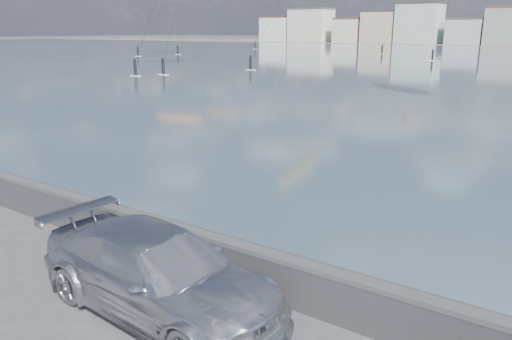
{
  "coord_description": "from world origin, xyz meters",
  "views": [
    {
      "loc": [
        7.17,
        -4.96,
        5.28
      ],
      "look_at": [
        1.0,
        4.0,
        2.2
      ],
      "focal_mm": 35.0,
      "sensor_mm": 36.0,
      "label": 1
    }
  ],
  "objects": [
    {
      "name": "ground",
      "position": [
        0.0,
        0.0,
        0.0
      ],
      "size": [
        700.0,
        700.0,
        0.0
      ],
      "primitive_type": "plane",
      "color": "#333335",
      "rests_on": "ground"
    },
    {
      "name": "seawall",
      "position": [
        0.0,
        2.7,
        0.58
      ],
      "size": [
        400.0,
        0.36,
        1.08
      ],
      "color": "#28282B",
      "rests_on": "ground"
    },
    {
      "name": "car_silver",
      "position": [
        0.75,
        1.09,
        0.8
      ],
      "size": [
        5.65,
        2.61,
        1.6
      ],
      "primitive_type": "imported",
      "rotation": [
        0.0,
        0.0,
        1.5
      ],
      "color": "#B7BAC0",
      "rests_on": "ground"
    }
  ]
}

